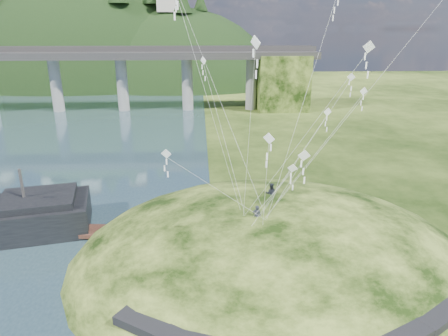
{
  "coord_description": "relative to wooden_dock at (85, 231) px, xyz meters",
  "views": [
    {
      "loc": [
        1.95,
        -27.83,
        18.83
      ],
      "look_at": [
        4.0,
        6.0,
        7.0
      ],
      "focal_mm": 32.0,
      "sensor_mm": 36.0,
      "label": 1
    }
  ],
  "objects": [
    {
      "name": "kite_swarm",
      "position": [
        17.28,
        -4.61,
        15.22
      ],
      "size": [
        18.16,
        18.06,
        16.34
      ],
      "color": "white",
      "rests_on": "ground"
    },
    {
      "name": "ground",
      "position": [
        9.37,
        -7.08,
        -0.46
      ],
      "size": [
        320.0,
        320.0,
        0.0
      ],
      "primitive_type": "plane",
      "color": "black",
      "rests_on": "ground"
    },
    {
      "name": "wooden_dock",
      "position": [
        0.0,
        0.0,
        0.0
      ],
      "size": [
        14.95,
        3.73,
        1.06
      ],
      "color": "#3D2019",
      "rests_on": "ground"
    },
    {
      "name": "kite_flyers",
      "position": [
        16.99,
        -3.44,
        5.39
      ],
      "size": [
        2.8,
        5.27,
        1.94
      ],
      "color": "#242730",
      "rests_on": "ground"
    },
    {
      "name": "bridge",
      "position": [
        -17.09,
        62.98,
        9.24
      ],
      "size": [
        160.0,
        11.0,
        15.0
      ],
      "color": "#2D2B2B",
      "rests_on": "ground"
    },
    {
      "name": "far_ridge",
      "position": [
        -34.21,
        115.09,
        -7.9
      ],
      "size": [
        153.0,
        70.0,
        94.5
      ],
      "color": "black",
      "rests_on": "ground"
    },
    {
      "name": "grass_hill",
      "position": [
        17.37,
        -5.08,
        -1.96
      ],
      "size": [
        36.0,
        32.0,
        13.0
      ],
      "color": "black",
      "rests_on": "ground"
    }
  ]
}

